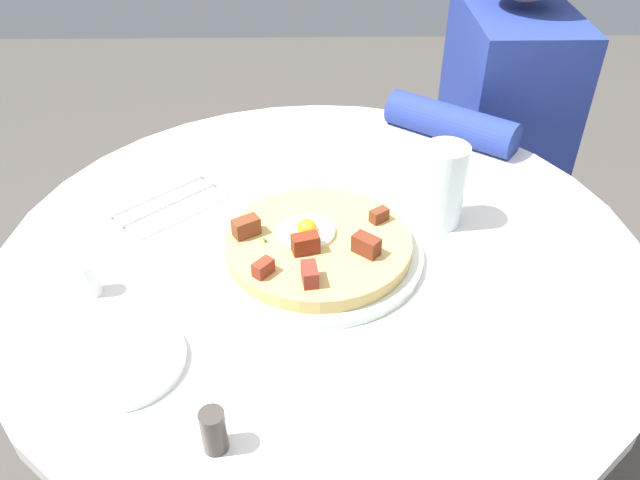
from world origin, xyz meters
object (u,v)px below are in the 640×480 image
salt_shaker (90,278)px  breakfast_pizza (317,244)px  pizza_plate (318,253)px  bread_plate (124,361)px  water_glass (443,185)px  dining_table (321,328)px  knife (157,194)px  person_seated (488,182)px  fork (169,203)px  pepper_shaker (214,431)px

salt_shaker → breakfast_pizza: bearing=103.2°
pizza_plate → breakfast_pizza: bearing=-46.2°
bread_plate → salt_shaker: size_ratio=2.98×
water_glass → salt_shaker: bearing=-72.3°
breakfast_pizza → bread_plate: breakfast_pizza is taller
dining_table → knife: (-0.14, -0.28, 0.19)m
person_seated → salt_shaker: size_ratio=22.01×
pizza_plate → water_glass: bearing=114.2°
breakfast_pizza → salt_shaker: breakfast_pizza is taller
breakfast_pizza → bread_plate: bearing=-49.5°
bread_plate → fork: (-0.34, -0.00, 0.00)m
fork → pepper_shaker: bearing=-117.1°
fork → bread_plate: bearing=-132.1°
person_seated → pizza_plate: bearing=-36.1°
dining_table → knife: knife is taller
dining_table → bread_plate: bread_plate is taller
water_glass → salt_shaker: water_glass is taller
pizza_plate → breakfast_pizza: (0.00, -0.00, 0.02)m
pizza_plate → pepper_shaker: (0.33, -0.12, 0.02)m
breakfast_pizza → water_glass: (-0.09, 0.20, 0.04)m
person_seated → dining_table: bearing=-37.1°
person_seated → water_glass: (0.50, -0.23, 0.31)m
dining_table → pizza_plate: bearing=-11.0°
person_seated → breakfast_pizza: bearing=-36.1°
dining_table → bread_plate: 0.39m
person_seated → knife: bearing=-58.8°
pizza_plate → pepper_shaker: 0.35m
pizza_plate → fork: size_ratio=1.73×
breakfast_pizza → pepper_shaker: breakfast_pizza is taller
dining_table → pizza_plate: (0.03, -0.01, 0.18)m
bread_plate → pepper_shaker: (0.12, 0.13, 0.02)m
bread_plate → knife: 0.37m
salt_shaker → knife: bearing=169.6°
bread_plate → breakfast_pizza: bearing=130.5°
dining_table → breakfast_pizza: 0.21m
dining_table → pizza_plate: size_ratio=3.14×
person_seated → salt_shaker: (0.66, -0.74, 0.27)m
person_seated → bread_plate: size_ratio=7.40×
dining_table → salt_shaker: 0.39m
person_seated → salt_shaker: 1.03m
dining_table → person_seated: 0.70m
pizza_plate → bread_plate: (0.21, -0.24, -0.00)m
dining_table → water_glass: bearing=107.6°
person_seated → bread_plate: bearing=-40.2°
pepper_shaker → dining_table: bearing=161.2°
person_seated → breakfast_pizza: (0.59, -0.43, 0.27)m
breakfast_pizza → pepper_shaker: 0.34m
breakfast_pizza → pepper_shaker: size_ratio=4.87×
pizza_plate → pepper_shaker: size_ratio=5.53×
pizza_plate → fork: bearing=-119.2°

